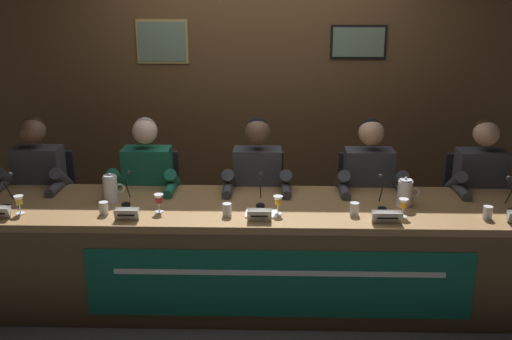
# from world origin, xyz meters

# --- Properties ---
(ground_plane) EXTENTS (12.00, 12.00, 0.00)m
(ground_plane) POSITION_xyz_m (0.00, 0.00, 0.00)
(ground_plane) COLOR #4C4742
(wall_back_panelled) EXTENTS (5.69, 0.14, 2.60)m
(wall_back_panelled) POSITION_xyz_m (-0.00, 1.40, 1.30)
(wall_back_panelled) COLOR brown
(wall_back_panelled) RESTS_ON ground_plane
(conference_table) EXTENTS (4.49, 0.81, 0.73)m
(conference_table) POSITION_xyz_m (0.00, -0.12, 0.52)
(conference_table) COLOR olive
(conference_table) RESTS_ON ground_plane
(chair_far_left) EXTENTS (0.44, 0.45, 0.91)m
(chair_far_left) POSITION_xyz_m (-1.68, 0.59, 0.44)
(chair_far_left) COLOR black
(chair_far_left) RESTS_ON ground_plane
(panelist_far_left) EXTENTS (0.51, 0.48, 1.24)m
(panelist_far_left) POSITION_xyz_m (-1.68, 0.39, 0.72)
(panelist_far_left) COLOR black
(panelist_far_left) RESTS_ON ground_plane
(juice_glass_far_left) EXTENTS (0.06, 0.06, 0.12)m
(juice_glass_far_left) POSITION_xyz_m (-1.55, -0.20, 0.82)
(juice_glass_far_left) COLOR white
(juice_glass_far_left) RESTS_ON conference_table
(microphone_far_left) EXTENTS (0.06, 0.17, 0.22)m
(microphone_far_left) POSITION_xyz_m (-1.69, -0.07, 0.81)
(microphone_far_left) COLOR black
(microphone_far_left) RESTS_ON conference_table
(chair_left) EXTENTS (0.44, 0.45, 0.91)m
(chair_left) POSITION_xyz_m (-0.84, 0.59, 0.44)
(chair_left) COLOR black
(chair_left) RESTS_ON ground_plane
(panelist_left) EXTENTS (0.51, 0.48, 1.24)m
(panelist_left) POSITION_xyz_m (-0.84, 0.39, 0.72)
(panelist_left) COLOR black
(panelist_left) RESTS_ON ground_plane
(nameplate_left) EXTENTS (0.16, 0.06, 0.08)m
(nameplate_left) POSITION_xyz_m (-0.82, -0.30, 0.77)
(nameplate_left) COLOR white
(nameplate_left) RESTS_ON conference_table
(juice_glass_left) EXTENTS (0.06, 0.06, 0.12)m
(juice_glass_left) POSITION_xyz_m (-0.64, -0.15, 0.82)
(juice_glass_left) COLOR white
(juice_glass_left) RESTS_ON conference_table
(water_cup_left) EXTENTS (0.06, 0.06, 0.08)m
(water_cup_left) POSITION_xyz_m (-1.00, -0.20, 0.77)
(water_cup_left) COLOR silver
(water_cup_left) RESTS_ON conference_table
(microphone_left) EXTENTS (0.06, 0.17, 0.22)m
(microphone_left) POSITION_xyz_m (-0.89, -0.01, 0.81)
(microphone_left) COLOR black
(microphone_left) RESTS_ON conference_table
(chair_center) EXTENTS (0.44, 0.45, 0.91)m
(chair_center) POSITION_xyz_m (0.00, 0.59, 0.44)
(chair_center) COLOR black
(chair_center) RESTS_ON ground_plane
(panelist_center) EXTENTS (0.51, 0.48, 1.24)m
(panelist_center) POSITION_xyz_m (0.00, 0.39, 0.72)
(panelist_center) COLOR black
(panelist_center) RESTS_ON ground_plane
(nameplate_center) EXTENTS (0.16, 0.06, 0.08)m
(nameplate_center) POSITION_xyz_m (0.03, -0.29, 0.77)
(nameplate_center) COLOR white
(nameplate_center) RESTS_ON conference_table
(juice_glass_center) EXTENTS (0.06, 0.06, 0.12)m
(juice_glass_center) POSITION_xyz_m (0.15, -0.16, 0.82)
(juice_glass_center) COLOR white
(juice_glass_center) RESTS_ON conference_table
(water_cup_center) EXTENTS (0.06, 0.06, 0.08)m
(water_cup_center) POSITION_xyz_m (-0.18, -0.21, 0.77)
(water_cup_center) COLOR silver
(water_cup_center) RESTS_ON conference_table
(microphone_center) EXTENTS (0.06, 0.17, 0.22)m
(microphone_center) POSITION_xyz_m (0.03, -0.01, 0.81)
(microphone_center) COLOR black
(microphone_center) RESTS_ON conference_table
(chair_right) EXTENTS (0.44, 0.45, 0.91)m
(chair_right) POSITION_xyz_m (0.84, 0.59, 0.44)
(chair_right) COLOR black
(chair_right) RESTS_ON ground_plane
(panelist_right) EXTENTS (0.51, 0.48, 1.24)m
(panelist_right) POSITION_xyz_m (0.84, 0.39, 0.72)
(panelist_right) COLOR black
(panelist_right) RESTS_ON ground_plane
(nameplate_right) EXTENTS (0.19, 0.06, 0.08)m
(nameplate_right) POSITION_xyz_m (0.84, -0.31, 0.77)
(nameplate_right) COLOR white
(nameplate_right) RESTS_ON conference_table
(juice_glass_right) EXTENTS (0.06, 0.06, 0.12)m
(juice_glass_right) POSITION_xyz_m (0.96, -0.20, 0.82)
(juice_glass_right) COLOR white
(juice_glass_right) RESTS_ON conference_table
(water_cup_right) EXTENTS (0.06, 0.06, 0.08)m
(water_cup_right) POSITION_xyz_m (0.65, -0.17, 0.77)
(water_cup_right) COLOR silver
(water_cup_right) RESTS_ON conference_table
(microphone_right) EXTENTS (0.06, 0.17, 0.22)m
(microphone_right) POSITION_xyz_m (0.85, -0.05, 0.81)
(microphone_right) COLOR black
(microphone_right) RESTS_ON conference_table
(chair_far_right) EXTENTS (0.44, 0.45, 0.91)m
(chair_far_right) POSITION_xyz_m (1.68, 0.59, 0.44)
(chair_far_right) COLOR black
(chair_far_right) RESTS_ON ground_plane
(panelist_far_right) EXTENTS (0.51, 0.48, 1.24)m
(panelist_far_right) POSITION_xyz_m (1.68, 0.39, 0.72)
(panelist_far_right) COLOR black
(panelist_far_right) RESTS_ON ground_plane
(water_cup_far_right) EXTENTS (0.06, 0.06, 0.08)m
(water_cup_far_right) POSITION_xyz_m (1.50, -0.22, 0.77)
(water_cup_far_right) COLOR silver
(water_cup_far_right) RESTS_ON conference_table
(microphone_far_right) EXTENTS (0.06, 0.17, 0.22)m
(microphone_far_right) POSITION_xyz_m (1.70, -0.07, 0.81)
(microphone_far_right) COLOR black
(microphone_far_right) RESTS_ON conference_table
(water_pitcher_left_side) EXTENTS (0.15, 0.10, 0.21)m
(water_pitcher_left_side) POSITION_xyz_m (-1.01, 0.04, 0.83)
(water_pitcher_left_side) COLOR silver
(water_pitcher_left_side) RESTS_ON conference_table
(water_pitcher_right_side) EXTENTS (0.15, 0.10, 0.21)m
(water_pitcher_right_side) POSITION_xyz_m (1.01, 0.00, 0.83)
(water_pitcher_right_side) COLOR silver
(water_pitcher_right_side) RESTS_ON conference_table
(document_stack_center) EXTENTS (0.22, 0.16, 0.01)m
(document_stack_center) POSITION_xyz_m (0.04, -0.18, 0.74)
(document_stack_center) COLOR white
(document_stack_center) RESTS_ON conference_table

